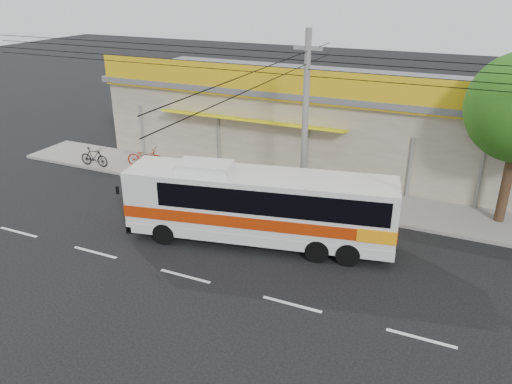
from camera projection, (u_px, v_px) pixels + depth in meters
ground at (219, 244)px, 19.59m from camera, size 120.00×120.00×0.00m
sidewalk at (276, 188)px, 24.59m from camera, size 30.00×3.20×0.15m
lane_markings at (185, 276)px, 17.50m from camera, size 50.00×0.12×0.01m
storefront_building at (314, 118)px, 28.34m from camera, size 22.60×9.20×5.70m
coach_bus at (263, 203)px, 19.07m from camera, size 10.52×4.15×3.17m
motorbike_red at (145, 157)px, 27.08m from camera, size 2.15×1.23×1.07m
motorbike_dark at (94, 157)px, 27.11m from camera, size 1.75×0.59×1.04m
utility_pole at (307, 64)px, 19.80m from camera, size 34.00×14.00×7.87m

